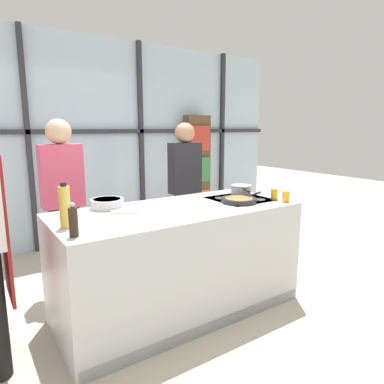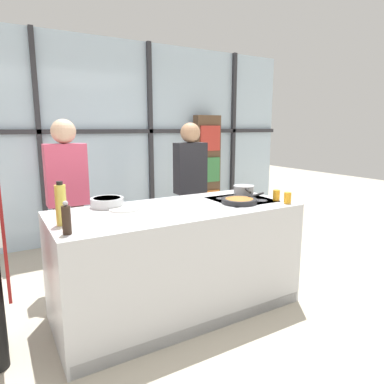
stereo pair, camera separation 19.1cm
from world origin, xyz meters
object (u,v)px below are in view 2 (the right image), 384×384
(spectator_far_left, at_px, (67,192))
(juice_glass_near, at_px, (288,198))
(spectator_center_left, at_px, (190,181))
(pepper_grinder, at_px, (66,219))
(mixing_bowl, at_px, (107,202))
(frying_pan, at_px, (240,201))
(white_plate, at_px, (124,209))
(juice_glass_far, at_px, (276,195))
(oil_bottle, at_px, (61,205))
(saucepan, at_px, (244,190))

(spectator_far_left, distance_m, juice_glass_near, 2.11)
(spectator_center_left, bearing_deg, pepper_grinder, 37.86)
(spectator_far_left, relative_size, mixing_bowl, 5.99)
(spectator_far_left, relative_size, frying_pan, 3.00)
(white_plate, bearing_deg, mixing_bowl, 117.00)
(pepper_grinder, distance_m, juice_glass_far, 1.87)
(white_plate, height_order, mixing_bowl, mixing_bowl)
(spectator_far_left, xyz_separation_m, oil_bottle, (-0.23, -1.04, 0.10))
(mixing_bowl, bearing_deg, juice_glass_far, -20.81)
(frying_pan, height_order, oil_bottle, oil_bottle)
(pepper_grinder, bearing_deg, spectator_far_left, 79.31)
(spectator_far_left, xyz_separation_m, saucepan, (1.51, -0.86, 0.01))
(juice_glass_far, bearing_deg, saucepan, 109.30)
(mixing_bowl, height_order, pepper_grinder, pepper_grinder)
(pepper_grinder, bearing_deg, juice_glass_far, 2.52)
(spectator_center_left, xyz_separation_m, oil_bottle, (-1.63, -1.04, 0.11))
(spectator_center_left, relative_size, juice_glass_far, 16.50)
(spectator_center_left, bearing_deg, oil_bottle, 32.55)
(frying_pan, relative_size, saucepan, 1.57)
(saucepan, height_order, mixing_bowl, saucepan)
(juice_glass_far, bearing_deg, juice_glass_near, -90.00)
(frying_pan, relative_size, oil_bottle, 1.81)
(mixing_bowl, height_order, oil_bottle, oil_bottle)
(juice_glass_far, bearing_deg, pepper_grinder, -177.48)
(mixing_bowl, bearing_deg, white_plate, -63.00)
(spectator_far_left, distance_m, saucepan, 1.74)
(saucepan, bearing_deg, white_plate, 178.40)
(oil_bottle, relative_size, pepper_grinder, 1.42)
(pepper_grinder, bearing_deg, oil_bottle, 87.56)
(spectator_center_left, bearing_deg, frying_pan, 83.43)
(saucepan, xyz_separation_m, juice_glass_near, (0.12, -0.47, -0.01))
(oil_bottle, height_order, juice_glass_near, oil_bottle)
(saucepan, relative_size, juice_glass_far, 3.56)
(spectator_far_left, height_order, juice_glass_near, spectator_far_left)
(mixing_bowl, relative_size, pepper_grinder, 1.28)
(juice_glass_near, xyz_separation_m, juice_glass_far, (0.00, 0.14, 0.00))
(spectator_far_left, relative_size, white_plate, 6.69)
(saucepan, xyz_separation_m, oil_bottle, (-1.74, -0.18, 0.09))
(spectator_far_left, xyz_separation_m, frying_pan, (1.27, -1.10, -0.02))
(spectator_far_left, height_order, oil_bottle, spectator_far_left)
(spectator_center_left, bearing_deg, spectator_far_left, 0.00)
(white_plate, distance_m, pepper_grinder, 0.70)
(white_plate, xyz_separation_m, mixing_bowl, (-0.09, 0.18, 0.04))
(saucepan, height_order, oil_bottle, oil_bottle)
(juice_glass_near, bearing_deg, white_plate, 159.25)
(saucepan, distance_m, pepper_grinder, 1.80)
(oil_bottle, bearing_deg, juice_glass_far, -4.67)
(spectator_far_left, height_order, frying_pan, spectator_far_left)
(spectator_far_left, height_order, spectator_center_left, spectator_far_left)
(frying_pan, height_order, white_plate, frying_pan)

